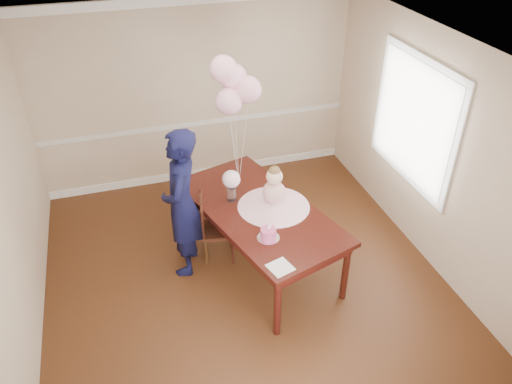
% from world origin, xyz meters
% --- Properties ---
extents(floor, '(4.50, 5.00, 0.00)m').
position_xyz_m(floor, '(0.00, 0.00, 0.00)').
color(floor, '#371C0D').
rests_on(floor, ground).
extents(ceiling, '(4.50, 5.00, 0.02)m').
position_xyz_m(ceiling, '(0.00, 0.00, 2.70)').
color(ceiling, silver).
rests_on(ceiling, wall_back).
extents(wall_back, '(4.50, 0.02, 2.70)m').
position_xyz_m(wall_back, '(0.00, 2.50, 1.35)').
color(wall_back, '#BEA78C').
rests_on(wall_back, floor).
extents(wall_left, '(0.02, 5.00, 2.70)m').
position_xyz_m(wall_left, '(-2.25, 0.00, 1.35)').
color(wall_left, '#BEA78C').
rests_on(wall_left, floor).
extents(wall_right, '(0.02, 5.00, 2.70)m').
position_xyz_m(wall_right, '(2.25, 0.00, 1.35)').
color(wall_right, '#BEA78C').
rests_on(wall_right, floor).
extents(chair_rail_trim, '(4.50, 0.02, 0.07)m').
position_xyz_m(chair_rail_trim, '(0.00, 2.49, 0.90)').
color(chair_rail_trim, silver).
rests_on(chair_rail_trim, wall_back).
extents(crown_molding, '(4.50, 0.02, 0.12)m').
position_xyz_m(crown_molding, '(0.00, 2.49, 2.63)').
color(crown_molding, white).
rests_on(crown_molding, wall_back).
extents(baseboard_trim, '(4.50, 0.02, 0.12)m').
position_xyz_m(baseboard_trim, '(0.00, 2.49, 0.06)').
color(baseboard_trim, white).
rests_on(baseboard_trim, floor).
extents(window_frame, '(0.02, 1.66, 1.56)m').
position_xyz_m(window_frame, '(2.23, 0.50, 1.55)').
color(window_frame, white).
rests_on(window_frame, wall_right).
extents(window_blinds, '(0.01, 1.50, 1.40)m').
position_xyz_m(window_blinds, '(2.21, 0.50, 1.55)').
color(window_blinds, silver).
rests_on(window_blinds, wall_right).
extents(dining_table_top, '(1.67, 2.40, 0.05)m').
position_xyz_m(dining_table_top, '(0.25, 0.30, 0.79)').
color(dining_table_top, black).
rests_on(dining_table_top, table_leg_fl).
extents(table_apron, '(1.54, 2.27, 0.11)m').
position_xyz_m(table_apron, '(0.25, 0.30, 0.71)').
color(table_apron, black).
rests_on(table_apron, table_leg_fl).
extents(table_leg_fl, '(0.10, 0.10, 0.76)m').
position_xyz_m(table_leg_fl, '(0.10, -0.79, 0.38)').
color(table_leg_fl, black).
rests_on(table_leg_fl, floor).
extents(table_leg_fr, '(0.10, 0.10, 0.76)m').
position_xyz_m(table_leg_fr, '(0.97, -0.52, 0.38)').
color(table_leg_fr, black).
rests_on(table_leg_fr, floor).
extents(table_leg_bl, '(0.10, 0.10, 0.76)m').
position_xyz_m(table_leg_bl, '(-0.48, 1.13, 0.38)').
color(table_leg_bl, black).
rests_on(table_leg_bl, floor).
extents(table_leg_br, '(0.10, 0.10, 0.76)m').
position_xyz_m(table_leg_br, '(0.39, 1.40, 0.38)').
color(table_leg_br, black).
rests_on(table_leg_br, floor).
extents(baby_skirt, '(1.03, 1.03, 0.11)m').
position_xyz_m(baby_skirt, '(0.42, 0.30, 0.87)').
color(baby_skirt, '#FFBBD0').
rests_on(baby_skirt, dining_table_top).
extents(baby_torso, '(0.26, 0.26, 0.26)m').
position_xyz_m(baby_torso, '(0.42, 0.30, 1.01)').
color(baby_torso, pink).
rests_on(baby_torso, baby_skirt).
extents(baby_head, '(0.19, 0.19, 0.19)m').
position_xyz_m(baby_head, '(0.42, 0.30, 1.22)').
color(baby_head, beige).
rests_on(baby_head, baby_torso).
extents(baby_hair, '(0.13, 0.13, 0.13)m').
position_xyz_m(baby_hair, '(0.42, 0.30, 1.29)').
color(baby_hair, brown).
rests_on(baby_hair, baby_head).
extents(cake_platter, '(0.30, 0.30, 0.01)m').
position_xyz_m(cake_platter, '(0.18, -0.23, 0.82)').
color(cake_platter, silver).
rests_on(cake_platter, dining_table_top).
extents(birthday_cake, '(0.20, 0.20, 0.11)m').
position_xyz_m(birthday_cake, '(0.18, -0.23, 0.88)').
color(birthday_cake, '#DC458D').
rests_on(birthday_cake, cake_platter).
extents(cake_flower_a, '(0.03, 0.03, 0.03)m').
position_xyz_m(cake_flower_a, '(0.18, -0.23, 0.95)').
color(cake_flower_a, white).
rests_on(cake_flower_a, birthday_cake).
extents(cake_flower_b, '(0.03, 0.03, 0.03)m').
position_xyz_m(cake_flower_b, '(0.20, -0.20, 0.95)').
color(cake_flower_b, white).
rests_on(cake_flower_b, birthday_cake).
extents(rose_vase_near, '(0.14, 0.14, 0.17)m').
position_xyz_m(rose_vase_near, '(-0.00, 0.57, 0.90)').
color(rose_vase_near, white).
rests_on(rose_vase_near, dining_table_top).
extents(roses_near, '(0.21, 0.21, 0.21)m').
position_xyz_m(roses_near, '(-0.00, 0.57, 1.10)').
color(roses_near, white).
rests_on(roses_near, rose_vase_near).
extents(napkin, '(0.27, 0.27, 0.01)m').
position_xyz_m(napkin, '(0.15, -0.69, 0.82)').
color(napkin, white).
rests_on(napkin, dining_table_top).
extents(balloon_weight, '(0.05, 0.05, 0.02)m').
position_xyz_m(balloon_weight, '(0.18, 0.91, 0.83)').
color(balloon_weight, silver).
rests_on(balloon_weight, dining_table_top).
extents(balloon_a, '(0.31, 0.31, 0.31)m').
position_xyz_m(balloon_a, '(0.07, 0.88, 1.91)').
color(balloon_a, '#EBA6C7').
rests_on(balloon_a, balloon_ribbon_a).
extents(balloon_b, '(0.31, 0.31, 0.31)m').
position_xyz_m(balloon_b, '(0.30, 0.89, 2.02)').
color(balloon_b, '#ECA7B9').
rests_on(balloon_b, balloon_ribbon_b).
extents(balloon_c, '(0.31, 0.31, 0.31)m').
position_xyz_m(balloon_c, '(0.17, 1.02, 2.13)').
color(balloon_c, '#FFB4DA').
rests_on(balloon_c, balloon_ribbon_c).
extents(balloon_d, '(0.31, 0.31, 0.31)m').
position_xyz_m(balloon_d, '(0.06, 1.01, 2.23)').
color(balloon_d, '#FEB4D6').
rests_on(balloon_d, balloon_ribbon_d).
extents(balloon_ribbon_a, '(0.10, 0.03, 0.91)m').
position_xyz_m(balloon_ribbon_a, '(0.12, 0.89, 1.29)').
color(balloon_ribbon_a, white).
rests_on(balloon_ribbon_a, balloon_weight).
extents(balloon_ribbon_b, '(0.12, 0.03, 1.02)m').
position_xyz_m(balloon_ribbon_b, '(0.24, 0.90, 1.34)').
color(balloon_ribbon_b, white).
rests_on(balloon_ribbon_b, balloon_weight).
extents(balloon_ribbon_c, '(0.02, 0.11, 1.13)m').
position_xyz_m(balloon_ribbon_c, '(0.17, 0.96, 1.40)').
color(balloon_ribbon_c, white).
rests_on(balloon_ribbon_c, balloon_weight).
extents(balloon_ribbon_d, '(0.12, 0.08, 1.24)m').
position_xyz_m(balloon_ribbon_d, '(0.12, 0.96, 1.45)').
color(balloon_ribbon_d, silver).
rests_on(balloon_ribbon_d, balloon_weight).
extents(dining_chair_seat, '(0.45, 0.45, 0.04)m').
position_xyz_m(dining_chair_seat, '(-0.19, 0.59, 0.40)').
color(dining_chair_seat, '#3E1B11').
rests_on(dining_chair_seat, chair_leg_fl).
extents(chair_leg_fl, '(0.04, 0.04, 0.38)m').
position_xyz_m(chair_leg_fl, '(-0.37, 0.46, 0.19)').
color(chair_leg_fl, '#3B2210').
rests_on(chair_leg_fl, floor).
extents(chair_leg_fr, '(0.04, 0.04, 0.38)m').
position_xyz_m(chair_leg_fr, '(-0.06, 0.40, 0.19)').
color(chair_leg_fr, '#37130F').
rests_on(chair_leg_fr, floor).
extents(chair_leg_bl, '(0.04, 0.04, 0.38)m').
position_xyz_m(chair_leg_bl, '(-0.32, 0.77, 0.19)').
color(chair_leg_bl, '#341C0E').
rests_on(chair_leg_bl, floor).
extents(chair_leg_br, '(0.04, 0.04, 0.38)m').
position_xyz_m(chair_leg_br, '(-0.00, 0.72, 0.19)').
color(chair_leg_br, '#33190E').
rests_on(chair_leg_br, floor).
extents(chair_back_post_l, '(0.04, 0.04, 0.50)m').
position_xyz_m(chair_back_post_l, '(-0.39, 0.46, 0.66)').
color(chair_back_post_l, '#35150E').
rests_on(chair_back_post_l, dining_chair_seat).
extents(chair_back_post_r, '(0.04, 0.04, 0.50)m').
position_xyz_m(chair_back_post_r, '(-0.33, 0.78, 0.66)').
color(chair_back_post_r, '#3B1710').
rests_on(chair_back_post_r, dining_chair_seat).
extents(chair_slat_low, '(0.09, 0.35, 0.04)m').
position_xyz_m(chair_slat_low, '(-0.36, 0.62, 0.55)').
color(chair_slat_low, '#33160E').
rests_on(chair_slat_low, dining_chair_seat).
extents(chair_slat_mid, '(0.09, 0.35, 0.04)m').
position_xyz_m(chair_slat_mid, '(-0.36, 0.62, 0.69)').
color(chair_slat_mid, '#35140E').
rests_on(chair_slat_mid, dining_chair_seat).
extents(chair_slat_top, '(0.09, 0.35, 0.04)m').
position_xyz_m(chair_slat_top, '(-0.36, 0.62, 0.84)').
color(chair_slat_top, '#391B0F').
rests_on(chair_slat_top, dining_chair_seat).
extents(woman, '(0.61, 0.76, 1.82)m').
position_xyz_m(woman, '(-0.59, 0.52, 0.91)').
color(woman, black).
rests_on(woman, floor).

